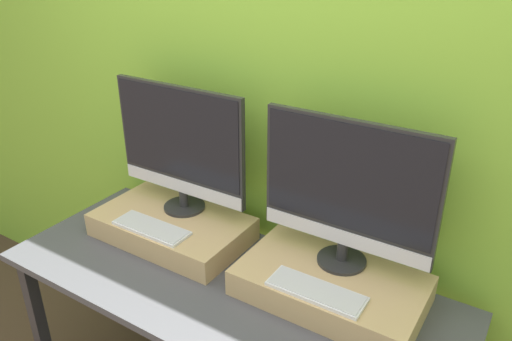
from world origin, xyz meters
The scene contains 8 objects.
wall_back centered at (0.00, 0.76, 1.30)m, with size 8.00×0.04×2.60m.
workbench centered at (0.00, 0.35, 0.71)m, with size 1.74×0.69×0.80m.
wooden_riser_left centered at (-0.36, 0.47, 0.85)m, with size 0.64×0.37×0.10m.
monitor_left centered at (-0.36, 0.56, 1.19)m, with size 0.62×0.18×0.54m.
keyboard_left centered at (-0.36, 0.35, 0.91)m, with size 0.33×0.11×0.01m.
wooden_riser_right centered at (0.36, 0.47, 0.85)m, with size 0.64×0.37×0.10m.
monitor_right centered at (0.36, 0.56, 1.19)m, with size 0.62×0.18×0.54m.
keyboard_right centered at (0.36, 0.35, 0.91)m, with size 0.33×0.11×0.01m.
Camera 1 is at (0.90, -0.85, 1.96)m, focal length 35.00 mm.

